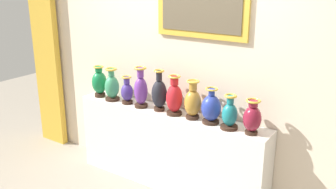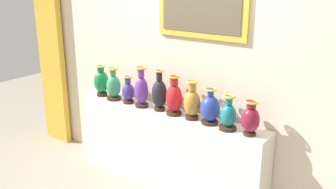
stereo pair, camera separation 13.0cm
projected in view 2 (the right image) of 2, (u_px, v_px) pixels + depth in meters
ground_plane at (168, 185)px, 4.10m from camera, size 10.44×10.44×0.00m
display_shelf at (168, 150)px, 3.97m from camera, size 2.17×0.30×0.86m
back_wall at (181, 63)px, 3.85m from camera, size 4.44×0.14×2.61m
curtain_gold at (52, 57)px, 4.91m from camera, size 0.42×0.08×2.30m
vase_emerald at (101, 82)px, 4.28m from camera, size 0.17×0.17×0.36m
vase_jade at (113, 86)px, 4.16m from camera, size 0.16×0.16×0.36m
vase_indigo at (128, 91)px, 4.05m from camera, size 0.13×0.13×0.30m
vase_violet at (141, 90)px, 3.92m from camera, size 0.14×0.14×0.43m
vase_onyx at (159, 93)px, 3.82m from camera, size 0.16×0.16×0.43m
vase_crimson at (174, 98)px, 3.71m from camera, size 0.16×0.16×0.40m
vase_ochre at (192, 102)px, 3.60m from camera, size 0.16×0.16×0.38m
vase_cobalt at (210, 109)px, 3.49m from camera, size 0.18×0.18×0.34m
vase_teal at (228, 115)px, 3.36m from camera, size 0.16×0.16×0.32m
vase_burgundy at (250, 119)px, 3.24m from camera, size 0.16×0.16×0.32m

